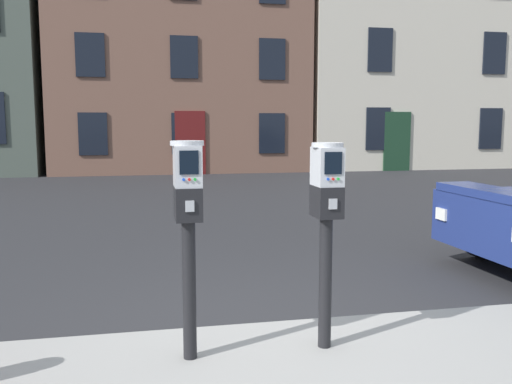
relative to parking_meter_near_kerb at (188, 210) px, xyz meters
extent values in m
plane|color=#28282B|center=(0.59, 0.35, -1.14)|extent=(160.00, 160.00, 0.00)
cylinder|color=black|center=(0.00, 0.00, -0.53)|extent=(0.09, 0.09, 0.94)
cube|color=black|center=(0.00, 0.00, 0.05)|extent=(0.17, 0.24, 0.22)
cube|color=#A5A8AD|center=(0.00, -0.13, 0.05)|extent=(0.06, 0.01, 0.07)
cube|color=#B7BABF|center=(0.00, 0.00, 0.29)|extent=(0.17, 0.23, 0.27)
cube|color=black|center=(0.00, -0.12, 0.32)|extent=(0.12, 0.01, 0.15)
cylinder|color=blue|center=(-0.03, -0.12, 0.21)|extent=(0.02, 0.01, 0.02)
cylinder|color=red|center=(0.00, -0.12, 0.21)|extent=(0.02, 0.01, 0.02)
cylinder|color=green|center=(0.04, -0.12, 0.21)|extent=(0.02, 0.01, 0.02)
cylinder|color=#B7BABF|center=(0.00, 0.00, 0.44)|extent=(0.22, 0.22, 0.03)
cylinder|color=black|center=(0.94, 0.00, -0.54)|extent=(0.09, 0.09, 0.92)
cube|color=black|center=(0.94, 0.00, 0.03)|extent=(0.17, 0.24, 0.21)
cube|color=#A5A8AD|center=(0.94, -0.13, 0.03)|extent=(0.06, 0.01, 0.07)
cube|color=#B7BABF|center=(0.94, 0.00, 0.27)|extent=(0.17, 0.23, 0.26)
cube|color=black|center=(0.94, -0.12, 0.30)|extent=(0.12, 0.01, 0.15)
cylinder|color=blue|center=(0.91, -0.12, 0.20)|extent=(0.02, 0.01, 0.02)
cylinder|color=red|center=(0.94, -0.12, 0.20)|extent=(0.02, 0.01, 0.02)
cylinder|color=green|center=(0.98, -0.12, 0.20)|extent=(0.02, 0.01, 0.02)
cylinder|color=#B7BABF|center=(0.94, 0.00, 0.42)|extent=(0.22, 0.22, 0.03)
cube|color=navy|center=(3.46, 1.71, -0.20)|extent=(0.49, 1.69, 0.10)
cube|color=white|center=(3.21, 2.38, -0.52)|extent=(0.05, 0.20, 0.14)
cylinder|color=black|center=(3.93, 2.55, -0.82)|extent=(0.65, 0.24, 0.64)
cube|color=brown|center=(1.11, 17.59, 3.80)|extent=(8.80, 5.51, 9.88)
cube|color=black|center=(-1.82, 14.81, 0.22)|extent=(0.90, 0.06, 1.36)
cube|color=black|center=(1.11, 14.81, 0.22)|extent=(0.90, 0.06, 1.36)
cube|color=black|center=(4.05, 14.81, 0.22)|extent=(0.90, 0.06, 1.36)
cube|color=black|center=(-1.82, 14.81, 2.69)|extent=(0.90, 0.06, 1.36)
cube|color=black|center=(1.11, 14.81, 2.69)|extent=(0.90, 0.06, 1.36)
cube|color=black|center=(4.05, 14.81, 2.69)|extent=(0.90, 0.06, 1.36)
cube|color=#591414|center=(1.27, 14.81, -0.09)|extent=(1.00, 0.07, 2.10)
cube|color=beige|center=(10.14, 18.24, 4.32)|extent=(8.92, 6.81, 10.92)
cube|color=black|center=(7.91, 14.81, 0.36)|extent=(0.90, 0.06, 1.50)
cube|color=black|center=(12.37, 14.81, 0.36)|extent=(0.90, 0.06, 1.50)
cube|color=black|center=(7.91, 14.81, 3.09)|extent=(0.90, 0.06, 1.50)
cube|color=black|center=(12.37, 14.81, 3.09)|extent=(0.90, 0.06, 1.50)
cube|color=#193823|center=(8.65, 14.81, -0.09)|extent=(1.00, 0.07, 2.10)
camera|label=1|loc=(-0.28, -3.54, 0.56)|focal=38.67mm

